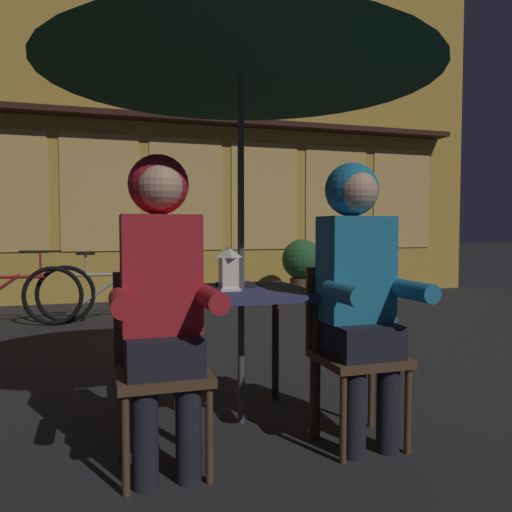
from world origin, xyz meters
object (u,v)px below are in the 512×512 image
(cafe_table, at_px, (241,308))
(person_right_hooded, at_px, (358,274))
(patio_umbrella, at_px, (241,43))
(chair_right, at_px, (352,343))
(bicycle_second, at_px, (3,295))
(book, at_px, (236,285))
(person_left_hooded, at_px, (161,280))
(lantern, at_px, (229,268))
(potted_plant, at_px, (302,264))
(chair_left, at_px, (161,357))
(bicycle_third, at_px, (112,291))

(cafe_table, xyz_separation_m, person_right_hooded, (0.48, -0.43, 0.21))
(patio_umbrella, height_order, chair_right, patio_umbrella)
(patio_umbrella, distance_m, chair_right, 1.68)
(bicycle_second, relative_size, book, 8.36)
(cafe_table, relative_size, person_left_hooded, 0.53)
(cafe_table, distance_m, book, 0.16)
(bicycle_second, xyz_separation_m, book, (1.73, -3.33, 0.41))
(lantern, xyz_separation_m, book, (0.08, 0.16, -0.11))
(patio_umbrella, height_order, bicycle_second, patio_umbrella)
(cafe_table, height_order, chair_right, chair_right)
(chair_right, xyz_separation_m, potted_plant, (1.69, 4.74, 0.05))
(cafe_table, relative_size, patio_umbrella, 0.32)
(patio_umbrella, relative_size, potted_plant, 2.51)
(chair_left, xyz_separation_m, bicycle_second, (-1.25, 3.81, -0.14))
(chair_right, bearing_deg, potted_plant, 70.35)
(patio_umbrella, distance_m, chair_left, 1.68)
(person_right_hooded, bearing_deg, patio_umbrella, 138.43)
(patio_umbrella, relative_size, chair_left, 2.66)
(chair_left, xyz_separation_m, bicycle_third, (-0.11, 3.81, -0.14))
(cafe_table, xyz_separation_m, chair_left, (-0.48, -0.37, -0.15))
(person_left_hooded, bearing_deg, chair_right, 3.39)
(cafe_table, xyz_separation_m, potted_plant, (2.17, 4.37, -0.09))
(lantern, height_order, person_right_hooded, person_right_hooded)
(person_right_hooded, bearing_deg, book, 131.58)
(person_right_hooded, relative_size, book, 7.00)
(cafe_table, height_order, potted_plant, potted_plant)
(cafe_table, xyz_separation_m, bicycle_second, (-1.73, 3.44, -0.29))
(lantern, bearing_deg, bicycle_third, 98.35)
(person_left_hooded, bearing_deg, book, 48.40)
(patio_umbrella, xyz_separation_m, book, (0.00, 0.12, -1.31))
(person_right_hooded, relative_size, bicycle_third, 0.83)
(chair_left, height_order, person_left_hooded, person_left_hooded)
(chair_right, xyz_separation_m, person_right_hooded, (0.00, -0.06, 0.36))
(person_left_hooded, xyz_separation_m, potted_plant, (2.65, 4.79, -0.30))
(chair_left, height_order, potted_plant, potted_plant)
(person_right_hooded, distance_m, bicycle_third, 4.05)
(lantern, height_order, chair_left, lantern)
(chair_right, height_order, person_right_hooded, person_right_hooded)
(chair_left, xyz_separation_m, chair_right, (0.96, 0.00, 0.00))
(bicycle_second, distance_m, bicycle_third, 1.14)
(cafe_table, xyz_separation_m, bicycle_third, (-0.59, 3.44, -0.29))
(patio_umbrella, xyz_separation_m, person_left_hooded, (-0.48, -0.43, -1.21))
(chair_left, bearing_deg, lantern, 39.31)
(bicycle_third, xyz_separation_m, book, (0.59, -3.33, 0.41))
(chair_right, xyz_separation_m, bicycle_second, (-2.21, 3.81, -0.14))
(lantern, relative_size, chair_left, 0.27)
(patio_umbrella, relative_size, lantern, 10.00)
(patio_umbrella, bearing_deg, chair_right, -37.55)
(person_left_hooded, bearing_deg, patio_umbrella, 41.57)
(cafe_table, bearing_deg, bicycle_third, 99.73)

